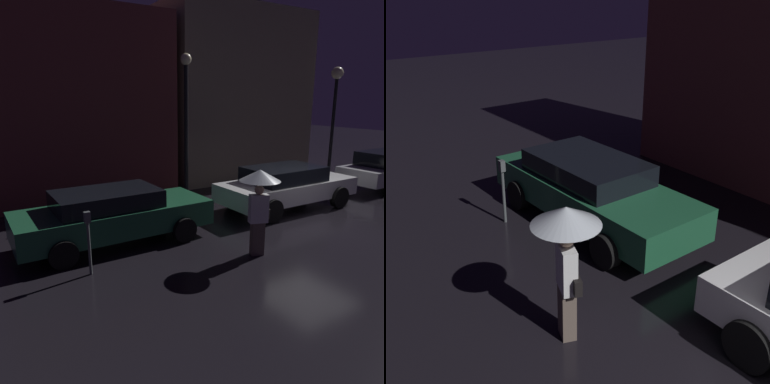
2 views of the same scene
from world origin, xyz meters
TOP-DOWN VIEW (x-y plane):
  - parked_car_green at (-5.43, 1.37)m, footprint 4.71×1.94m
  - pedestrian_with_umbrella at (-2.91, -1.01)m, footprint 0.91×0.91m
  - parking_meter at (-6.44, -0.05)m, footprint 0.12×0.10m

SIDE VIEW (x-z plane):
  - parked_car_green at x=-5.43m, z-range 0.05..1.39m
  - parking_meter at x=-6.44m, z-range 0.15..1.48m
  - pedestrian_with_umbrella at x=-2.91m, z-range 0.52..2.48m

